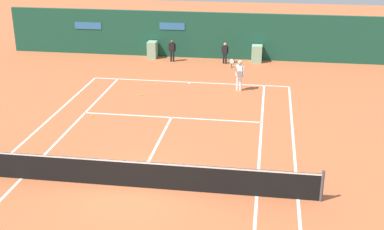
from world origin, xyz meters
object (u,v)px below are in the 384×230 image
ball_kid_right_post (225,52)px  player_on_baseline (239,73)px  tennis_ball_by_sideline (92,115)px  ball_kid_left_post (172,49)px  tennis_ball_mid_court (141,95)px

ball_kid_right_post → player_on_baseline: bearing=113.3°
player_on_baseline → tennis_ball_by_sideline: player_on_baseline is taller
ball_kid_right_post → tennis_ball_by_sideline: 11.00m
player_on_baseline → tennis_ball_by_sideline: 7.83m
ball_kid_left_post → tennis_ball_mid_court: (-0.33, -6.66, -0.74)m
tennis_ball_mid_court → ball_kid_left_post: bearing=87.2°
tennis_ball_by_sideline → tennis_ball_mid_court: size_ratio=1.00×
player_on_baseline → tennis_ball_mid_court: 5.08m
player_on_baseline → ball_kid_left_post: size_ratio=1.34×
tennis_ball_mid_court → ball_kid_right_post: bearing=61.8°
ball_kid_right_post → ball_kid_left_post: ball_kid_left_post is taller
ball_kid_left_post → ball_kid_right_post: bearing=-176.8°
ball_kid_left_post → tennis_ball_by_sideline: ball_kid_left_post is taller
tennis_ball_by_sideline → tennis_ball_mid_court: bearing=64.0°
ball_kid_left_post → tennis_ball_by_sideline: bearing=82.6°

